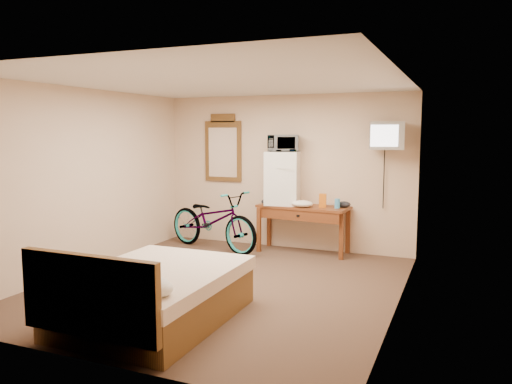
# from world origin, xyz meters

# --- Properties ---
(room) EXTENTS (4.60, 4.64, 2.50)m
(room) POSITION_xyz_m (-0.00, 0.00, 1.25)
(room) COLOR #3F291F
(room) RESTS_ON ground
(desk) EXTENTS (1.48, 0.68, 0.75)m
(desk) POSITION_xyz_m (0.40, 2.00, 0.64)
(desk) COLOR brown
(desk) RESTS_ON floor
(mini_fridge) EXTENTS (0.59, 0.57, 0.85)m
(mini_fridge) POSITION_xyz_m (0.04, 2.06, 1.17)
(mini_fridge) COLOR white
(mini_fridge) RESTS_ON desk
(microwave) EXTENTS (0.56, 0.47, 0.27)m
(microwave) POSITION_xyz_m (0.04, 2.06, 1.73)
(microwave) COLOR white
(microwave) RESTS_ON mini_fridge
(snack_bag) EXTENTS (0.11, 0.08, 0.21)m
(snack_bag) POSITION_xyz_m (0.73, 1.98, 0.86)
(snack_bag) COLOR orange
(snack_bag) RESTS_ON desk
(blue_cup) EXTENTS (0.08, 0.08, 0.15)m
(blue_cup) POSITION_xyz_m (0.96, 1.98, 0.82)
(blue_cup) COLOR #3F9AD9
(blue_cup) RESTS_ON desk
(cloth_cream) EXTENTS (0.34, 0.26, 0.10)m
(cloth_cream) POSITION_xyz_m (0.43, 1.89, 0.80)
(cloth_cream) COLOR white
(cloth_cream) RESTS_ON desk
(cloth_dark_a) EXTENTS (0.26, 0.19, 0.10)m
(cloth_dark_a) POSITION_xyz_m (-0.13, 1.92, 0.80)
(cloth_dark_a) COLOR black
(cloth_dark_a) RESTS_ON desk
(cloth_dark_b) EXTENTS (0.20, 0.17, 0.09)m
(cloth_dark_b) POSITION_xyz_m (1.03, 2.11, 0.80)
(cloth_dark_b) COLOR black
(cloth_dark_b) RESTS_ON desk
(crt_television) EXTENTS (0.54, 0.62, 0.40)m
(crt_television) POSITION_xyz_m (1.65, 2.02, 1.85)
(crt_television) COLOR black
(crt_television) RESTS_ON room
(wall_mirror) EXTENTS (0.68, 0.04, 1.15)m
(wall_mirror) POSITION_xyz_m (-1.12, 2.27, 1.62)
(wall_mirror) COLOR brown
(wall_mirror) RESTS_ON room
(bicycle) EXTENTS (1.96, 1.16, 0.97)m
(bicycle) POSITION_xyz_m (-1.01, 1.66, 0.49)
(bicycle) COLOR black
(bicycle) RESTS_ON floor
(bed) EXTENTS (1.42, 1.94, 0.90)m
(bed) POSITION_xyz_m (-0.11, -1.38, 0.30)
(bed) COLOR brown
(bed) RESTS_ON floor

